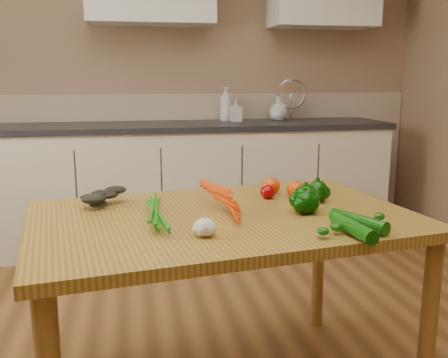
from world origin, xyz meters
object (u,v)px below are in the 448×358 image
pepper_b (317,191)px  zucchini_b (354,228)px  pepper_c (305,202)px  zucchini_a (358,221)px  carrot_bunch (204,206)px  garlic_bulb (205,227)px  leafy_greens (103,193)px  tomato_b (271,186)px  tomato_a (268,192)px  tomato_c (295,189)px  pepper_a (306,199)px  soap_bottle_b (236,110)px  soap_bottle_c (278,108)px  soap_bottle_a (225,104)px  table (223,236)px

pepper_b → zucchini_b: 0.44m
pepper_c → zucchini_a: 0.24m
carrot_bunch → garlic_bulb: 0.25m
leafy_greens → pepper_b: bearing=-6.8°
zucchini_a → tomato_b: bearing=106.0°
pepper_b → tomato_a: pepper_b is taller
leafy_greens → tomato_c: leafy_greens is taller
pepper_c → pepper_b: bearing=55.2°
pepper_a → carrot_bunch: bearing=176.1°
tomato_c → soap_bottle_b: bearing=86.1°
soap_bottle_c → leafy_greens: (-1.25, -1.80, -0.20)m
tomato_b → zucchini_b: bearing=-80.1°
leafy_greens → soap_bottle_a: bearing=65.4°
tomato_b → zucchini_a: 0.55m
soap_bottle_a → leafy_greens: size_ratio=1.30×
soap_bottle_b → zucchini_b: (-0.10, -2.27, -0.22)m
soap_bottle_b → pepper_a: (-0.16, -1.97, -0.19)m
soap_bottle_b → garlic_bulb: 2.27m
carrot_bunch → zucchini_a: size_ratio=1.17×
leafy_greens → tomato_b: (0.70, 0.06, -0.01)m
soap_bottle_a → leafy_greens: (-0.84, -1.83, -0.24)m
soap_bottle_a → carrot_bunch: 2.11m
carrot_bunch → garlic_bulb: (-0.03, -0.24, -0.00)m
carrot_bunch → garlic_bulb: bearing=-106.0°
soap_bottle_b → garlic_bulb: size_ratio=2.38×
pepper_a → tomato_b: 0.30m
carrot_bunch → pepper_a: size_ratio=2.54×
tomato_c → zucchini_b: size_ratio=0.35×
soap_bottle_a → tomato_b: soap_bottle_a is taller
soap_bottle_a → zucchini_b: (-0.04, -2.37, -0.27)m
soap_bottle_b → tomato_b: bearing=74.4°
leafy_greens → pepper_a: 0.78m
soap_bottle_a → carrot_bunch: soap_bottle_a is taller
carrot_bunch → zucchini_b: carrot_bunch is taller
tomato_c → soap_bottle_c: bearing=75.5°
pepper_a → pepper_b: 0.17m
garlic_bulb → zucchini_b: garlic_bulb is taller
soap_bottle_b → pepper_c: bearing=76.6°
table → pepper_b: 0.44m
tomato_b → tomato_c: 0.11m
soap_bottle_b → zucchini_b: bearing=78.8°
tomato_b → pepper_a: bearing=-80.4°
leafy_greens → zucchini_a: size_ratio=0.90×
tomato_a → pepper_c: bearing=-74.0°
garlic_bulb → tomato_b: bearing=54.7°
table → tomato_c: tomato_c is taller
soap_bottle_a → tomato_b: (-0.14, -1.78, -0.25)m
soap_bottle_b → pepper_c: (-0.17, -2.00, -0.20)m
carrot_bunch → pepper_c: bearing=-16.0°
soap_bottle_c → tomato_a: 1.92m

